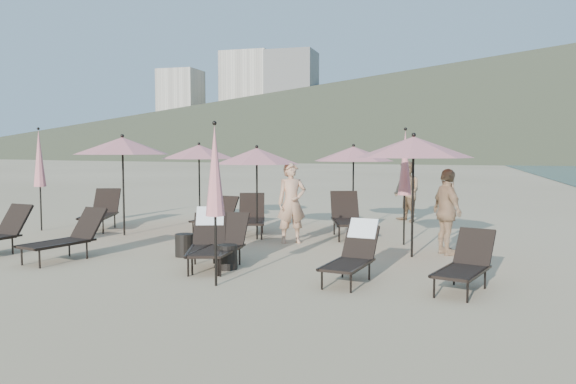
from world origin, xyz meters
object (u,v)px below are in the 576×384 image
(umbrella_open_1, at_px, (257,156))
(umbrella_open_4, at_px, (353,154))
(umbrella_open_3, at_px, (199,152))
(side_table_1, at_px, (227,257))
(umbrella_closed_0, at_px, (215,172))
(beachgoer_c, at_px, (447,212))
(lounger_8, at_px, (251,216))
(lounger_9, at_px, (347,216))
(umbrella_closed_2, at_px, (39,159))
(lounger_1, at_px, (67,237))
(lounger_3, at_px, (208,239))
(lounger_7, at_px, (217,216))
(lounger_4, at_px, (353,253))
(umbrella_closed_1, at_px, (405,163))
(lounger_6, at_px, (101,211))
(lounger_2, at_px, (222,243))
(beachgoer_b, at_px, (407,192))
(umbrella_open_2, at_px, (414,147))
(side_table_0, at_px, (184,245))
(beachgoer_a, at_px, (292,203))
(umbrella_open_0, at_px, (122,146))
(lounger_5, at_px, (465,264))

(umbrella_open_1, bearing_deg, umbrella_open_4, 49.63)
(umbrella_open_3, height_order, side_table_1, umbrella_open_3)
(umbrella_closed_0, height_order, beachgoer_c, umbrella_closed_0)
(lounger_8, distance_m, umbrella_open_3, 2.97)
(lounger_9, height_order, umbrella_closed_2, umbrella_closed_2)
(lounger_1, distance_m, umbrella_open_1, 4.56)
(lounger_9, bearing_deg, umbrella_closed_2, 171.90)
(lounger_3, height_order, umbrella_open_3, umbrella_open_3)
(umbrella_closed_2, bearing_deg, lounger_7, 15.05)
(lounger_1, relative_size, lounger_4, 1.11)
(lounger_4, relative_size, umbrella_closed_0, 0.62)
(umbrella_closed_1, bearing_deg, lounger_6, 178.04)
(lounger_3, bearing_deg, umbrella_closed_2, 135.13)
(lounger_2, relative_size, side_table_1, 3.74)
(lounger_2, xyz_separation_m, beachgoer_b, (2.68, 7.48, 0.46))
(lounger_1, xyz_separation_m, umbrella_closed_0, (3.59, -1.11, 1.33))
(lounger_8, relative_size, umbrella_open_3, 0.79)
(umbrella_open_2, bearing_deg, umbrella_open_3, 151.80)
(umbrella_open_3, height_order, umbrella_closed_0, umbrella_closed_0)
(lounger_1, height_order, beachgoer_c, beachgoer_c)
(lounger_4, xyz_separation_m, lounger_9, (-0.94, 4.57, 0.04))
(lounger_3, distance_m, lounger_8, 3.85)
(umbrella_closed_1, height_order, side_table_1, umbrella_closed_1)
(lounger_3, height_order, side_table_0, lounger_3)
(umbrella_open_1, distance_m, beachgoer_a, 1.42)
(umbrella_open_1, relative_size, umbrella_open_4, 0.98)
(lounger_7, height_order, side_table_0, lounger_7)
(umbrella_open_0, distance_m, umbrella_open_1, 3.41)
(lounger_1, xyz_separation_m, umbrella_open_4, (4.58, 5.58, 1.56))
(lounger_1, height_order, umbrella_closed_0, umbrella_closed_0)
(lounger_3, xyz_separation_m, umbrella_open_2, (3.50, 1.93, 1.67))
(side_table_0, xyz_separation_m, beachgoer_a, (1.59, 2.16, 0.69))
(lounger_9, xyz_separation_m, side_table_1, (-1.35, -4.35, -0.28))
(umbrella_closed_0, distance_m, beachgoer_c, 5.14)
(lounger_1, bearing_deg, lounger_3, 19.12)
(lounger_1, xyz_separation_m, lounger_5, (7.30, -0.29, -0.04))
(beachgoer_a, bearing_deg, lounger_8, 115.70)
(umbrella_closed_1, distance_m, beachgoer_a, 2.67)
(umbrella_open_3, xyz_separation_m, beachgoer_c, (6.79, -2.81, -1.19))
(lounger_1, bearing_deg, umbrella_closed_2, 150.47)
(lounger_7, xyz_separation_m, beachgoer_b, (4.59, 3.37, 0.48))
(lounger_6, distance_m, beachgoer_c, 8.99)
(umbrella_closed_0, distance_m, umbrella_closed_2, 8.04)
(lounger_2, height_order, umbrella_open_1, umbrella_open_1)
(lounger_6, height_order, umbrella_open_3, umbrella_open_3)
(umbrella_closed_1, distance_m, beachgoer_c, 1.61)
(umbrella_open_0, distance_m, umbrella_open_4, 5.86)
(umbrella_open_0, distance_m, umbrella_closed_0, 6.00)
(lounger_9, bearing_deg, beachgoer_a, -145.74)
(lounger_2, bearing_deg, umbrella_open_4, 72.27)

